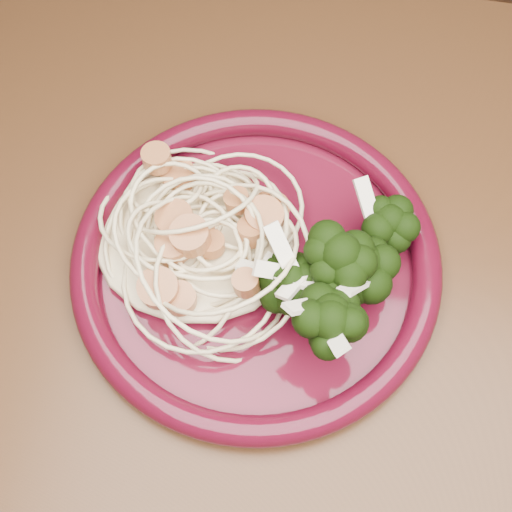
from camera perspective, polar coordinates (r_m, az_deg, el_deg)
name	(u,v)px	position (r m, az deg, el deg)	size (l,w,h in m)	color
dining_table	(119,374)	(0.64, -10.93, -9.29)	(1.20, 0.80, 0.75)	#472814
dinner_plate	(256,262)	(0.55, 0.00, -0.44)	(0.32, 0.32, 0.02)	#470A19
spaghetti_pile	(194,235)	(0.55, -5.00, 1.65)	(0.16, 0.14, 0.04)	beige
scallop_cluster	(189,208)	(0.51, -5.36, 3.87)	(0.14, 0.14, 0.05)	#C57C48
broccoli_pile	(336,270)	(0.52, 6.40, -1.09)	(0.10, 0.17, 0.06)	black
onion_garnish	(341,247)	(0.49, 6.81, 0.71)	(0.07, 0.11, 0.06)	white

